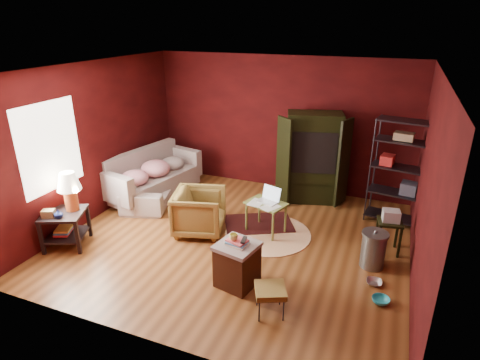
# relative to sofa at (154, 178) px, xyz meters

# --- Properties ---
(room) EXTENTS (5.54, 5.04, 2.84)m
(room) POSITION_rel_sofa_xyz_m (2.20, -1.03, 0.99)
(room) COLOR brown
(room) RESTS_ON ground
(sofa) EXTENTS (1.19, 2.18, 0.82)m
(sofa) POSITION_rel_sofa_xyz_m (0.00, 0.00, 0.00)
(sofa) COLOR gray
(sofa) RESTS_ON ground
(armchair) EXTENTS (0.96, 1.00, 0.84)m
(armchair) POSITION_rel_sofa_xyz_m (1.57, -1.01, 0.01)
(armchair) COLOR black
(armchair) RESTS_ON ground
(pet_bowl_steel) EXTENTS (0.22, 0.07, 0.22)m
(pet_bowl_steel) POSITION_rel_sofa_xyz_m (4.52, -1.45, -0.30)
(pet_bowl_steel) COLOR silver
(pet_bowl_steel) RESTS_ON ground
(pet_bowl_turquoise) EXTENTS (0.24, 0.09, 0.23)m
(pet_bowl_turquoise) POSITION_rel_sofa_xyz_m (4.64, -1.83, -0.29)
(pet_bowl_turquoise) COLOR #27A3B8
(pet_bowl_turquoise) RESTS_ON ground
(vase) EXTENTS (0.17, 0.18, 0.14)m
(vase) POSITION_rel_sofa_xyz_m (-0.16, -2.38, 0.25)
(vase) COLOR #0D1643
(vase) RESTS_ON side_table
(mug) EXTENTS (0.13, 0.11, 0.11)m
(mug) POSITION_rel_sofa_xyz_m (2.69, -2.17, 0.36)
(mug) COLOR #E4DB6F
(mug) RESTS_ON hamper
(side_table) EXTENTS (0.82, 0.82, 1.24)m
(side_table) POSITION_rel_sofa_xyz_m (-0.21, -2.14, 0.33)
(side_table) COLOR black
(side_table) RESTS_ON ground
(sofa_cushions) EXTENTS (1.26, 2.25, 0.89)m
(sofa_cushions) POSITION_rel_sofa_xyz_m (-0.04, -0.02, 0.03)
(sofa_cushions) COLOR gray
(sofa_cushions) RESTS_ON sofa
(hamper) EXTENTS (0.62, 0.62, 0.73)m
(hamper) POSITION_rel_sofa_xyz_m (2.73, -2.15, -0.08)
(hamper) COLOR #492210
(hamper) RESTS_ON ground
(footstool) EXTENTS (0.49, 0.49, 0.38)m
(footstool) POSITION_rel_sofa_xyz_m (3.34, -2.55, -0.08)
(footstool) COLOR black
(footstool) RESTS_ON ground
(rug_round) EXTENTS (1.87, 1.87, 0.01)m
(rug_round) POSITION_rel_sofa_xyz_m (2.70, -0.66, -0.40)
(rug_round) COLOR beige
(rug_round) RESTS_ON ground
(rug_oriental) EXTENTS (1.43, 1.27, 0.01)m
(rug_oriental) POSITION_rel_sofa_xyz_m (2.43, -0.38, -0.39)
(rug_oriental) COLOR #491314
(rug_oriental) RESTS_ON ground
(laptop_desk) EXTENTS (0.76, 0.65, 0.80)m
(laptop_desk) POSITION_rel_sofa_xyz_m (2.64, -0.58, 0.09)
(laptop_desk) COLOR olive
(laptop_desk) RESTS_ON ground
(tv_armoire) EXTENTS (1.37, 0.97, 1.80)m
(tv_armoire) POSITION_rel_sofa_xyz_m (3.06, 1.00, 0.53)
(tv_armoire) COLOR black
(tv_armoire) RESTS_ON ground
(wire_shelving) EXTENTS (0.98, 0.55, 1.90)m
(wire_shelving) POSITION_rel_sofa_xyz_m (4.67, 0.62, 0.63)
(wire_shelving) COLOR #272229
(wire_shelving) RESTS_ON ground
(small_stand) EXTENTS (0.42, 0.42, 0.73)m
(small_stand) POSITION_rel_sofa_xyz_m (4.63, -0.47, 0.13)
(small_stand) COLOR black
(small_stand) RESTS_ON ground
(trash_can) EXTENTS (0.50, 0.50, 0.61)m
(trash_can) POSITION_rel_sofa_xyz_m (4.45, -0.99, -0.12)
(trash_can) COLOR slate
(trash_can) RESTS_ON ground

